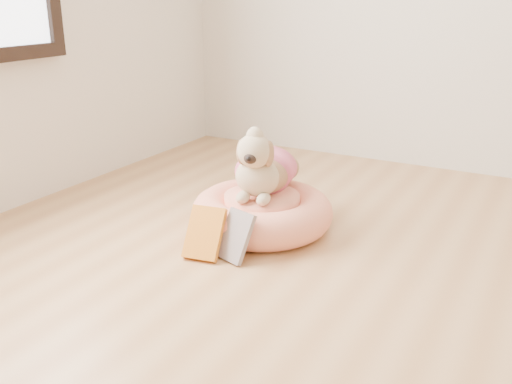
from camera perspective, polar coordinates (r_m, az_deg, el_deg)
The scene contains 4 objects.
pet_bed at distance 2.31m, azimuth 0.60°, elevation -2.04°, with size 0.57×0.57×0.15m.
dog at distance 2.26m, azimuth 0.73°, elevation 3.56°, with size 0.28×0.41×0.30m, color brown, non-canonical shape.
book_yellow at distance 2.08m, azimuth -5.17°, elevation -4.12°, with size 0.13×0.03×0.20m, color #F1AA19.
book_white at distance 2.05m, azimuth -2.05°, elevation -4.42°, with size 0.12×0.02×0.19m, color white.
Camera 1 is at (0.10, -0.85, 0.92)m, focal length 40.00 mm.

